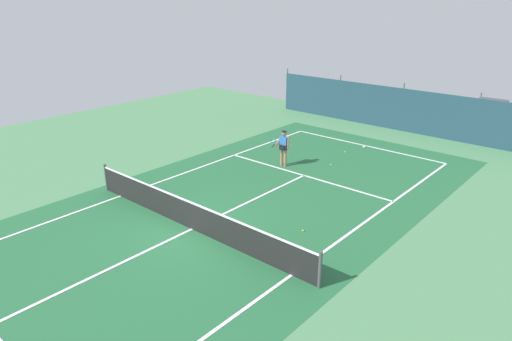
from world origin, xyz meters
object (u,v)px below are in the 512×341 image
at_px(tennis_ball_near_player, 303,231).
at_px(tennis_ball_by_sideline, 345,152).
at_px(tennis_net, 192,215).
at_px(tennis_player, 283,146).
at_px(tennis_ball_midcourt, 331,165).
at_px(parked_car, 488,116).

distance_m(tennis_ball_near_player, tennis_ball_by_sideline, 8.58).
relative_size(tennis_net, tennis_ball_near_player, 153.33).
distance_m(tennis_net, tennis_ball_near_player, 3.70).
distance_m(tennis_player, tennis_ball_by_sideline, 3.78).
bearing_deg(tennis_ball_near_player, tennis_ball_midcourt, 114.18).
distance_m(tennis_player, parked_car, 13.38).
relative_size(tennis_ball_by_sideline, parked_car, 0.02).
bearing_deg(parked_car, tennis_ball_near_player, -95.44).
bearing_deg(tennis_ball_near_player, parked_car, 87.02).
height_order(tennis_player, tennis_ball_by_sideline, tennis_player).
distance_m(tennis_ball_near_player, tennis_ball_midcourt, 6.56).
distance_m(tennis_net, tennis_ball_midcourt, 8.28).
distance_m(tennis_ball_near_player, parked_car, 16.89).
bearing_deg(tennis_ball_midcourt, tennis_ball_near_player, -65.82).
bearing_deg(tennis_player, tennis_ball_midcourt, -143.27).
xyz_separation_m(tennis_net, parked_car, (3.76, 19.12, 0.33)).
height_order(tennis_player, tennis_ball_midcourt, tennis_player).
bearing_deg(tennis_ball_midcourt, parked_car, 71.83).
distance_m(tennis_net, tennis_player, 6.95).
bearing_deg(parked_car, tennis_ball_midcourt, -110.64).
bearing_deg(tennis_player, tennis_net, 96.32).
xyz_separation_m(tennis_net, tennis_ball_by_sideline, (-0.26, 10.26, -0.48)).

